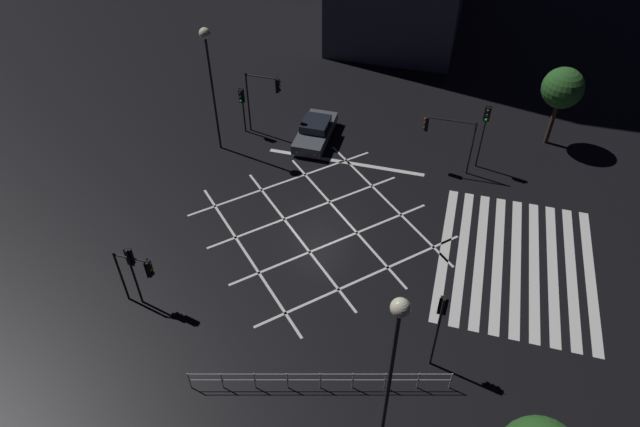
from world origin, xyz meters
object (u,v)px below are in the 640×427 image
at_px(street_lamp_west, 208,57).
at_px(traffic_light_ne_main, 242,102).
at_px(traffic_light_sw_main, 440,318).
at_px(waiting_car, 315,131).
at_px(street_lamp_east, 394,352).
at_px(traffic_light_se_cross, 446,132).
at_px(traffic_light_nw_main, 132,265).
at_px(street_tree_far, 563,88).
at_px(traffic_light_nw_cross, 138,270).
at_px(traffic_light_se_main, 485,125).
at_px(traffic_light_ne_cross, 264,91).

bearing_deg(street_lamp_west, traffic_light_ne_main, -22.64).
relative_size(traffic_light_sw_main, waiting_car, 0.95).
relative_size(street_lamp_east, street_lamp_west, 1.15).
xyz_separation_m(street_lamp_east, waiting_car, (19.59, 7.96, -6.22)).
bearing_deg(traffic_light_sw_main, traffic_light_se_cross, 4.78).
distance_m(traffic_light_sw_main, street_lamp_east, 6.18).
bearing_deg(waiting_car, traffic_light_nw_main, -16.03).
height_order(traffic_light_ne_main, street_lamp_east, street_lamp_east).
bearing_deg(traffic_light_sw_main, street_lamp_west, 50.31).
relative_size(traffic_light_ne_main, street_tree_far, 0.62).
relative_size(traffic_light_nw_main, street_lamp_east, 0.38).
bearing_deg(traffic_light_nw_main, street_tree_far, -45.19).
xyz_separation_m(traffic_light_nw_cross, street_tree_far, (18.84, -18.56, 1.61)).
xyz_separation_m(traffic_light_se_cross, traffic_light_se_main, (0.79, -2.11, 0.34)).
height_order(traffic_light_se_main, traffic_light_ne_cross, traffic_light_se_main).
bearing_deg(street_lamp_west, traffic_light_nw_main, -174.26).
distance_m(traffic_light_se_cross, traffic_light_sw_main, 13.94).
height_order(traffic_light_sw_main, traffic_light_nw_cross, traffic_light_sw_main).
bearing_deg(traffic_light_se_main, traffic_light_se_cross, -69.55).
distance_m(street_tree_far, waiting_car, 15.33).
height_order(traffic_light_nw_main, street_tree_far, street_tree_far).
bearing_deg(street_tree_far, street_lamp_east, 164.21).
height_order(traffic_light_se_cross, street_tree_far, street_tree_far).
bearing_deg(traffic_light_nw_cross, street_lamp_east, -20.10).
bearing_deg(street_lamp_east, traffic_light_se_cross, -0.72).
bearing_deg(traffic_light_se_cross, traffic_light_nw_main, 48.36).
height_order(traffic_light_ne_main, traffic_light_nw_cross, traffic_light_ne_main).
distance_m(traffic_light_se_cross, waiting_car, 8.51).
distance_m(traffic_light_ne_main, traffic_light_nw_main, 14.72).
height_order(traffic_light_nw_cross, street_tree_far, street_tree_far).
relative_size(traffic_light_sw_main, street_tree_far, 0.83).
relative_size(traffic_light_sw_main, traffic_light_ne_cross, 1.02).
distance_m(traffic_light_se_main, traffic_light_ne_cross, 13.60).
relative_size(traffic_light_se_main, traffic_light_ne_cross, 1.01).
xyz_separation_m(traffic_light_ne_cross, street_lamp_west, (-2.41, 2.31, 3.18)).
bearing_deg(waiting_car, traffic_light_se_cross, 82.94).
height_order(street_lamp_east, street_lamp_west, street_lamp_east).
bearing_deg(traffic_light_nw_cross, traffic_light_nw_main, 162.51).
xyz_separation_m(traffic_light_se_main, traffic_light_ne_cross, (0.15, 13.60, 0.04)).
relative_size(traffic_light_sw_main, traffic_light_ne_main, 1.34).
relative_size(traffic_light_ne_main, traffic_light_ne_cross, 0.76).
distance_m(traffic_light_se_cross, traffic_light_se_main, 2.28).
relative_size(traffic_light_ne_main, street_lamp_west, 0.40).
relative_size(traffic_light_ne_cross, street_lamp_west, 0.53).
bearing_deg(waiting_car, traffic_light_se_main, 88.74).
xyz_separation_m(traffic_light_se_cross, traffic_light_ne_main, (0.61, 12.93, -0.41)).
xyz_separation_m(traffic_light_nw_main, waiting_car, (15.11, -4.34, -1.86)).
bearing_deg(street_lamp_west, traffic_light_se_main, -81.92).
xyz_separation_m(traffic_light_nw_main, traffic_light_ne_cross, (15.03, -1.05, 0.60)).
bearing_deg(traffic_light_ne_main, traffic_light_sw_main, 44.18).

